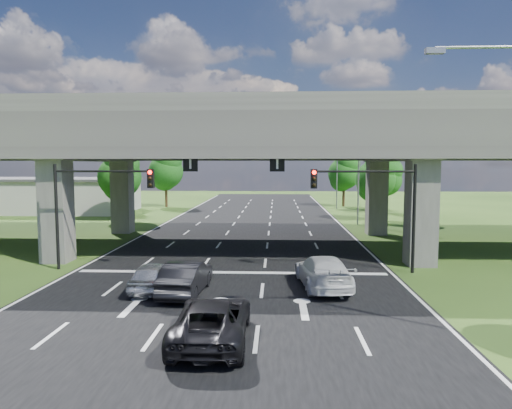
# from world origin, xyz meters

# --- Properties ---
(ground) EXTENTS (160.00, 160.00, 0.00)m
(ground) POSITION_xyz_m (0.00, 0.00, 0.00)
(ground) COLOR #264014
(ground) RESTS_ON ground
(road) EXTENTS (18.00, 120.00, 0.03)m
(road) POSITION_xyz_m (0.00, 10.00, 0.01)
(road) COLOR black
(road) RESTS_ON ground
(overpass) EXTENTS (80.00, 15.00, 10.00)m
(overpass) POSITION_xyz_m (0.00, 12.00, 7.92)
(overpass) COLOR #3E3B38
(overpass) RESTS_ON ground
(warehouse) EXTENTS (20.00, 10.00, 4.00)m
(warehouse) POSITION_xyz_m (-26.00, 35.00, 2.00)
(warehouse) COLOR #9E9E99
(warehouse) RESTS_ON ground
(signal_right) EXTENTS (5.76, 0.54, 6.00)m
(signal_right) POSITION_xyz_m (7.82, 3.94, 4.19)
(signal_right) COLOR black
(signal_right) RESTS_ON ground
(signal_left) EXTENTS (5.76, 0.54, 6.00)m
(signal_left) POSITION_xyz_m (-7.82, 3.94, 4.19)
(signal_left) COLOR black
(signal_left) RESTS_ON ground
(streetlight_near) EXTENTS (3.38, 0.25, 10.00)m
(streetlight_near) POSITION_xyz_m (10.10, -6.00, 5.85)
(streetlight_near) COLOR gray
(streetlight_near) RESTS_ON ground
(streetlight_far) EXTENTS (3.38, 0.25, 10.00)m
(streetlight_far) POSITION_xyz_m (10.10, 24.00, 5.85)
(streetlight_far) COLOR gray
(streetlight_far) RESTS_ON ground
(streetlight_beyond) EXTENTS (3.38, 0.25, 10.00)m
(streetlight_beyond) POSITION_xyz_m (10.10, 40.00, 5.85)
(streetlight_beyond) COLOR gray
(streetlight_beyond) RESTS_ON ground
(tree_left_near) EXTENTS (4.50, 4.50, 7.80)m
(tree_left_near) POSITION_xyz_m (-13.95, 26.00, 4.82)
(tree_left_near) COLOR black
(tree_left_near) RESTS_ON ground
(tree_left_mid) EXTENTS (3.91, 3.90, 6.76)m
(tree_left_mid) POSITION_xyz_m (-16.95, 34.00, 4.17)
(tree_left_mid) COLOR black
(tree_left_mid) RESTS_ON ground
(tree_left_far) EXTENTS (4.80, 4.80, 8.32)m
(tree_left_far) POSITION_xyz_m (-12.95, 42.00, 5.14)
(tree_left_far) COLOR black
(tree_left_far) RESTS_ON ground
(tree_right_near) EXTENTS (4.20, 4.20, 7.28)m
(tree_right_near) POSITION_xyz_m (13.05, 28.00, 4.50)
(tree_right_near) COLOR black
(tree_right_near) RESTS_ON ground
(tree_right_mid) EXTENTS (3.91, 3.90, 6.76)m
(tree_right_mid) POSITION_xyz_m (16.05, 36.00, 4.17)
(tree_right_mid) COLOR black
(tree_right_mid) RESTS_ON ground
(tree_right_far) EXTENTS (4.50, 4.50, 7.80)m
(tree_right_far) POSITION_xyz_m (12.05, 44.00, 4.82)
(tree_right_far) COLOR black
(tree_right_far) RESTS_ON ground
(car_silver) EXTENTS (1.58, 3.93, 1.34)m
(car_silver) POSITION_xyz_m (-3.39, -0.15, 0.70)
(car_silver) COLOR silver
(car_silver) RESTS_ON road
(car_dark) EXTENTS (1.85, 4.69, 1.52)m
(car_dark) POSITION_xyz_m (-1.69, -0.73, 0.79)
(car_dark) COLOR black
(car_dark) RESTS_ON road
(car_white) EXTENTS (2.72, 5.49, 1.54)m
(car_white) POSITION_xyz_m (4.74, 0.70, 0.80)
(car_white) COLOR silver
(car_white) RESTS_ON road
(car_trailing) EXTENTS (2.48, 5.24, 1.45)m
(car_trailing) POSITION_xyz_m (0.32, -6.30, 0.75)
(car_trailing) COLOR black
(car_trailing) RESTS_ON road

